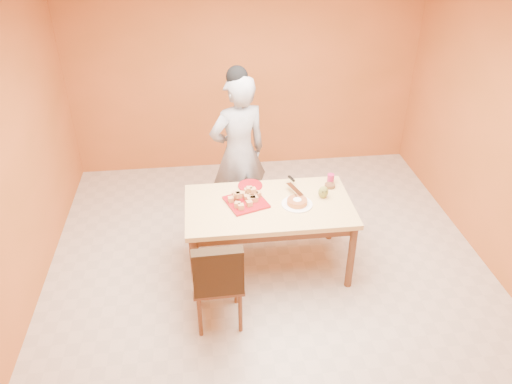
{
  "coord_description": "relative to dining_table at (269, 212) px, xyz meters",
  "views": [
    {
      "loc": [
        -0.6,
        -3.68,
        3.39
      ],
      "look_at": [
        -0.13,
        0.3,
        0.89
      ],
      "focal_mm": 35.0,
      "sensor_mm": 36.0,
      "label": 1
    }
  ],
  "objects": [
    {
      "name": "floor",
      "position": [
        0.0,
        -0.27,
        -0.67
      ],
      "size": [
        5.0,
        5.0,
        0.0
      ],
      "primitive_type": "plane",
      "color": "beige",
      "rests_on": "ground"
    },
    {
      "name": "wall_back",
      "position": [
        0.0,
        2.23,
        0.68
      ],
      "size": [
        4.5,
        0.0,
        4.5
      ],
      "primitive_type": "plane",
      "rotation": [
        1.57,
        0.0,
        0.0
      ],
      "color": "#D36930",
      "rests_on": "floor"
    },
    {
      "name": "dining_table",
      "position": [
        0.0,
        0.0,
        0.0
      ],
      "size": [
        1.6,
        0.9,
        0.76
      ],
      "color": "#F3C17F",
      "rests_on": "floor"
    },
    {
      "name": "dining_chair",
      "position": [
        -0.54,
        -0.7,
        -0.17
      ],
      "size": [
        0.44,
        0.51,
        0.95
      ],
      "rotation": [
        0.0,
        0.0,
        0.02
      ],
      "color": "brown",
      "rests_on": "floor"
    },
    {
      "name": "pastry_pile",
      "position": [
        -0.21,
        0.05,
        0.17
      ],
      "size": [
        0.32,
        0.32,
        0.1
      ],
      "primitive_type": null,
      "color": "#E3A861",
      "rests_on": "pastry_platter"
    },
    {
      "name": "person",
      "position": [
        -0.21,
        0.84,
        0.22
      ],
      "size": [
        0.75,
        0.62,
        1.78
      ],
      "primitive_type": "imported",
      "rotation": [
        0.0,
        0.0,
        3.48
      ],
      "color": "#9C9C9F",
      "rests_on": "floor"
    },
    {
      "name": "pastry_platter",
      "position": [
        -0.21,
        0.05,
        0.1
      ],
      "size": [
        0.45,
        0.45,
        0.02
      ],
      "primitive_type": "cube",
      "rotation": [
        0.0,
        0.0,
        0.33
      ],
      "color": "maroon",
      "rests_on": "dining_table"
    },
    {
      "name": "red_dinner_plate",
      "position": [
        -0.14,
        0.35,
        0.1
      ],
      "size": [
        0.25,
        0.25,
        0.01
      ],
      "primitive_type": "cylinder",
      "rotation": [
        0.0,
        0.0,
        0.02
      ],
      "color": "maroon",
      "rests_on": "dining_table"
    },
    {
      "name": "white_cake_plate",
      "position": [
        0.27,
        -0.04,
        0.1
      ],
      "size": [
        0.35,
        0.35,
        0.01
      ],
      "primitive_type": "cylinder",
      "rotation": [
        0.0,
        0.0,
        -0.21
      ],
      "color": "white",
      "rests_on": "dining_table"
    },
    {
      "name": "sponge_cake",
      "position": [
        0.27,
        -0.04,
        0.13
      ],
      "size": [
        0.24,
        0.24,
        0.04
      ],
      "primitive_type": "cylinder",
      "rotation": [
        0.0,
        0.0,
        0.24
      ],
      "color": "orange",
      "rests_on": "white_cake_plate"
    },
    {
      "name": "cake_server",
      "position": [
        0.28,
        0.14,
        0.16
      ],
      "size": [
        0.14,
        0.27,
        0.01
      ],
      "primitive_type": "cube",
      "rotation": [
        0.0,
        0.0,
        0.33
      ],
      "color": "silver",
      "rests_on": "sponge_cake"
    },
    {
      "name": "egg_ornament",
      "position": [
        0.54,
        0.06,
        0.16
      ],
      "size": [
        0.11,
        0.09,
        0.12
      ],
      "primitive_type": "ellipsoid",
      "rotation": [
        0.0,
        0.0,
        -0.09
      ],
      "color": "olive",
      "rests_on": "dining_table"
    },
    {
      "name": "magenta_glass",
      "position": [
        0.68,
        0.32,
        0.14
      ],
      "size": [
        0.08,
        0.08,
        0.1
      ],
      "primitive_type": "cylinder",
      "rotation": [
        0.0,
        0.0,
        -0.09
      ],
      "color": "#B91B50",
      "rests_on": "dining_table"
    },
    {
      "name": "checker_tin",
      "position": [
        0.66,
        0.24,
        0.11
      ],
      "size": [
        0.14,
        0.14,
        0.03
      ],
      "primitive_type": "cylinder",
      "rotation": [
        0.0,
        0.0,
        -0.34
      ],
      "color": "#311B0D",
      "rests_on": "dining_table"
    }
  ]
}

